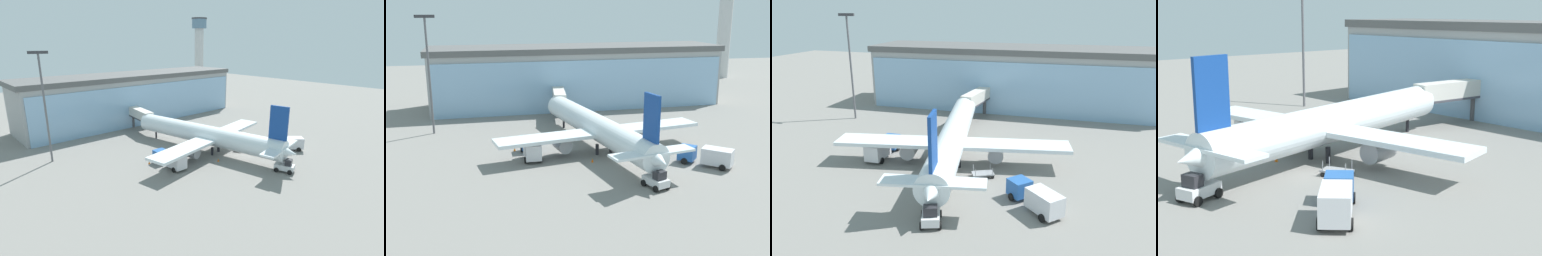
{
  "view_description": "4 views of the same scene",
  "coord_description": "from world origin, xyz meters",
  "views": [
    {
      "loc": [
        -42.08,
        -36.44,
        21.23
      ],
      "look_at": [
        -5.4,
        7.46,
        4.99
      ],
      "focal_mm": 28.0,
      "sensor_mm": 36.0,
      "label": 1
    },
    {
      "loc": [
        -18.3,
        -58.22,
        21.08
      ],
      "look_at": [
        -6.03,
        5.86,
        3.58
      ],
      "focal_mm": 42.0,
      "sensor_mm": 36.0,
      "label": 2
    },
    {
      "loc": [
        14.17,
        -40.84,
        21.0
      ],
      "look_at": [
        -1.86,
        7.58,
        4.53
      ],
      "focal_mm": 35.0,
      "sensor_mm": 36.0,
      "label": 3
    },
    {
      "loc": [
        38.73,
        -26.49,
        14.64
      ],
      "look_at": [
        -2.09,
        7.31,
        2.9
      ],
      "focal_mm": 50.0,
      "sensor_mm": 36.0,
      "label": 4
    }
  ],
  "objects": [
    {
      "name": "safety_cone_nose",
      "position": [
        -5.02,
        0.28,
        0.28
      ],
      "size": [
        0.36,
        0.36,
        0.55
      ],
      "primitive_type": "cone",
      "color": "orange",
      "rests_on": "ground"
    },
    {
      "name": "pushback_tug",
      "position": [
        0.52,
        -10.31,
        0.97
      ],
      "size": [
        3.09,
        3.63,
        2.3
      ],
      "rotation": [
        0.0,
        0.0,
        1.93
      ],
      "color": "silver",
      "rests_on": "ground"
    },
    {
      "name": "apron_light_mast",
      "position": [
        -28.74,
        20.14,
        11.77
      ],
      "size": [
        3.2,
        0.4,
        20.0
      ],
      "color": "#59595E",
      "rests_on": "ground"
    },
    {
      "name": "airplane",
      "position": [
        -2.92,
        5.68,
        3.45
      ],
      "size": [
        32.33,
        36.86,
        11.24
      ],
      "rotation": [
        0.0,
        0.0,
        1.79
      ],
      "color": "white",
      "rests_on": "ground"
    },
    {
      "name": "safety_cone_wingtip",
      "position": [
        -15.54,
        7.51,
        0.28
      ],
      "size": [
        0.36,
        0.36,
        0.55
      ],
      "primitive_type": "cone",
      "color": "orange",
      "rests_on": "ground"
    },
    {
      "name": "ground",
      "position": [
        0.0,
        0.0,
        0.0
      ],
      "size": [
        240.0,
        240.0,
        0.0
      ],
      "primitive_type": "plane",
      "color": "gray"
    },
    {
      "name": "baggage_cart",
      "position": [
        2.57,
        1.97,
        0.5
      ],
      "size": [
        3.22,
        2.71,
        1.5
      ],
      "rotation": [
        0.0,
        0.0,
        0.48
      ],
      "color": "gray",
      "rests_on": "ground"
    },
    {
      "name": "jet_bridge",
      "position": [
        -5.72,
        27.48,
        4.24
      ],
      "size": [
        3.3,
        11.27,
        5.62
      ],
      "rotation": [
        0.0,
        0.0,
        1.47
      ],
      "color": "beige",
      "rests_on": "ground"
    },
    {
      "name": "catering_truck",
      "position": [
        -13.31,
        4.02,
        1.47
      ],
      "size": [
        2.73,
        7.38,
        2.65
      ],
      "rotation": [
        0.0,
        0.0,
        1.61
      ],
      "color": "#2659A5",
      "rests_on": "ground"
    },
    {
      "name": "fuel_truck",
      "position": [
        10.18,
        -4.07,
        1.47
      ],
      "size": [
        6.91,
        6.5,
        2.65
      ],
      "rotation": [
        0.0,
        0.0,
        2.41
      ],
      "color": "#2659A5",
      "rests_on": "ground"
    }
  ]
}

